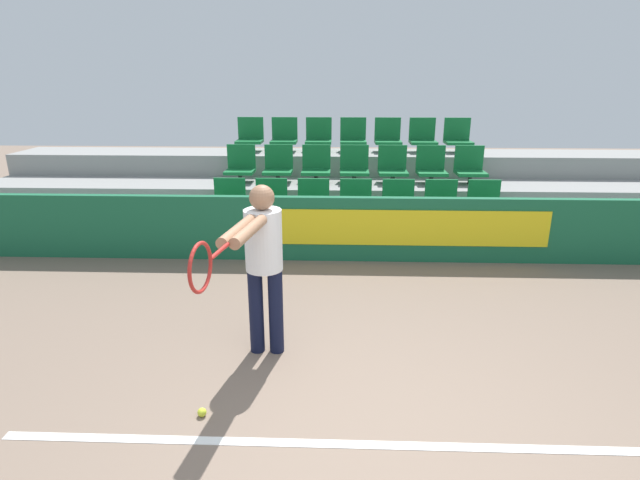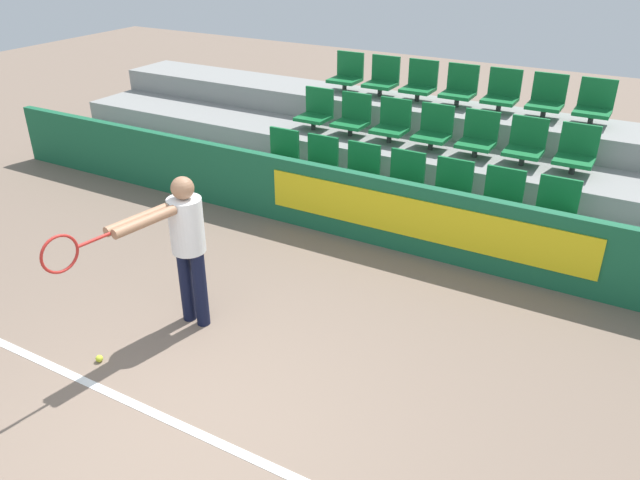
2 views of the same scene
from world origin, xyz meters
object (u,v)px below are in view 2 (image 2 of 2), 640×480
at_px(stadium_chair_8, 353,117).
at_px(stadium_chair_9, 392,123).
at_px(stadium_chair_13, 576,152).
at_px(tennis_player, 181,239).
at_px(stadium_chair_7, 316,111).
at_px(stadium_chair_15, 382,78).
at_px(stadium_chair_14, 347,74).
at_px(stadium_chair_19, 547,99).
at_px(stadium_chair_20, 594,105).
at_px(stadium_chair_4, 451,187).
at_px(stadium_chair_17, 460,88).
at_px(stadium_chair_16, 420,83).
at_px(stadium_chair_0, 280,154).
at_px(stadium_chair_11, 478,137).
at_px(stadium_chair_12, 526,144).
at_px(stadium_chair_6, 555,208).
at_px(stadium_chair_1, 319,161).
at_px(stadium_chair_18, 502,93).
at_px(stadium_chair_5, 501,197).
at_px(stadium_chair_2, 360,169).
at_px(stadium_chair_3, 404,178).
at_px(tennis_ball, 99,359).
at_px(stadium_chair_10, 434,130).

xyz_separation_m(stadium_chair_8, stadium_chair_9, (0.62, 0.00, 0.00)).
height_order(stadium_chair_13, tennis_player, tennis_player).
xyz_separation_m(stadium_chair_7, stadium_chair_15, (0.62, 1.01, 0.36)).
distance_m(stadium_chair_8, stadium_chair_14, 1.24).
bearing_deg(stadium_chair_19, stadium_chair_20, 0.00).
xyz_separation_m(stadium_chair_4, stadium_chair_13, (1.25, 1.01, 0.36)).
bearing_deg(stadium_chair_17, stadium_chair_16, 180.00).
bearing_deg(stadium_chair_0, stadium_chair_13, 15.10).
height_order(stadium_chair_17, tennis_player, stadium_chair_17).
xyz_separation_m(stadium_chair_11, stadium_chair_12, (0.62, 0.00, 0.00)).
bearing_deg(stadium_chair_6, stadium_chair_19, 107.16).
relative_size(stadium_chair_1, stadium_chair_7, 1.00).
relative_size(stadium_chair_13, stadium_chair_16, 1.00).
height_order(stadium_chair_17, stadium_chair_20, same).
xyz_separation_m(stadium_chair_4, stadium_chair_18, (0.00, 2.02, 0.72)).
bearing_deg(stadium_chair_19, stadium_chair_5, -90.00).
relative_size(stadium_chair_6, stadium_chair_12, 1.00).
height_order(stadium_chair_2, stadium_chair_3, same).
bearing_deg(stadium_chair_3, stadium_chair_1, 180.00).
bearing_deg(stadium_chair_6, stadium_chair_3, 180.00).
relative_size(stadium_chair_4, stadium_chair_13, 1.00).
relative_size(stadium_chair_12, tennis_player, 0.39).
height_order(stadium_chair_5, stadium_chair_18, stadium_chair_18).
bearing_deg(stadium_chair_18, stadium_chair_11, -90.00).
bearing_deg(stadium_chair_12, stadium_chair_16, 151.65).
height_order(stadium_chair_7, stadium_chair_17, stadium_chair_17).
xyz_separation_m(stadium_chair_1, stadium_chair_11, (1.87, 1.01, 0.36)).
xyz_separation_m(stadium_chair_7, tennis_ball, (0.62, -5.06, -0.95)).
relative_size(stadium_chair_8, stadium_chair_16, 1.00).
xyz_separation_m(stadium_chair_5, stadium_chair_10, (-1.25, 1.01, 0.36)).
relative_size(stadium_chair_1, stadium_chair_3, 1.00).
distance_m(stadium_chair_17, tennis_player, 5.30).
bearing_deg(stadium_chair_5, stadium_chair_19, 90.00).
bearing_deg(stadium_chair_8, stadium_chair_9, 0.00).
bearing_deg(stadium_chair_3, stadium_chair_18, 72.84).
distance_m(stadium_chair_2, stadium_chair_15, 2.23).
bearing_deg(stadium_chair_0, stadium_chair_20, 28.35).
height_order(stadium_chair_15, tennis_ball, stadium_chair_15).
bearing_deg(stadium_chair_17, stadium_chair_8, -141.01).
bearing_deg(stadium_chair_5, stadium_chair_12, 90.00).
bearing_deg(tennis_ball, stadium_chair_5, 58.38).
height_order(stadium_chair_6, stadium_chair_16, stadium_chair_16).
relative_size(stadium_chair_5, stadium_chair_15, 1.00).
distance_m(stadium_chair_13, stadium_chair_19, 1.24).
relative_size(stadium_chair_6, tennis_ball, 9.01).
relative_size(stadium_chair_4, stadium_chair_12, 1.00).
distance_m(stadium_chair_16, tennis_ball, 6.25).
relative_size(stadium_chair_6, stadium_chair_18, 1.00).
xyz_separation_m(stadium_chair_3, stadium_chair_9, (-0.62, 1.01, 0.36)).
bearing_deg(stadium_chair_12, stadium_chair_11, 180.00).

